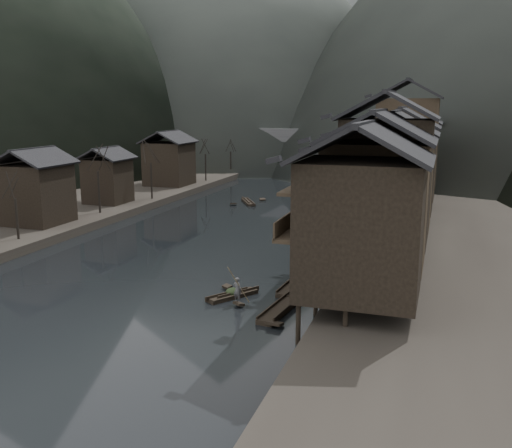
% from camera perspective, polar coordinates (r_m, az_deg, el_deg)
% --- Properties ---
extents(water, '(300.00, 300.00, 0.00)m').
position_cam_1_polar(water, '(48.49, -9.23, -4.88)').
color(water, black).
rests_on(water, ground).
extents(left_bank, '(40.00, 200.00, 1.20)m').
position_cam_1_polar(left_bank, '(99.81, -16.60, 3.81)').
color(left_bank, '#2D2823').
rests_on(left_bank, ground).
extents(stilt_houses, '(9.00, 67.60, 16.90)m').
position_cam_1_polar(stilt_houses, '(60.76, 14.13, 6.86)').
color(stilt_houses, black).
rests_on(stilt_houses, ground).
extents(left_houses, '(8.10, 53.20, 8.73)m').
position_cam_1_polar(left_houses, '(74.78, -16.31, 5.15)').
color(left_houses, black).
rests_on(left_houses, left_bank).
extents(bare_trees, '(3.80, 72.48, 7.59)m').
position_cam_1_polar(bare_trees, '(73.52, -13.69, 5.71)').
color(bare_trees, black).
rests_on(bare_trees, left_bank).
extents(moored_sampans, '(3.07, 60.66, 0.47)m').
position_cam_1_polar(moored_sampans, '(64.64, 9.43, -0.45)').
color(moored_sampans, black).
rests_on(moored_sampans, water).
extents(midriver_boats, '(14.26, 31.82, 0.45)m').
position_cam_1_polar(midriver_boats, '(90.44, 4.27, 3.22)').
color(midriver_boats, black).
rests_on(midriver_boats, water).
extents(stone_bridge, '(40.00, 6.00, 9.00)m').
position_cam_1_polar(stone_bridge, '(115.45, 7.44, 7.51)').
color(stone_bridge, '#4C4C4F').
rests_on(stone_bridge, ground).
extents(hero_sampan, '(3.06, 4.15, 0.43)m').
position_cam_1_polar(hero_sampan, '(42.05, -2.35, -7.10)').
color(hero_sampan, black).
rests_on(hero_sampan, water).
extents(cargo_heap, '(0.98, 1.29, 0.59)m').
position_cam_1_polar(cargo_heap, '(42.07, -2.41, -6.34)').
color(cargo_heap, black).
rests_on(cargo_heap, hero_sampan).
extents(boatman, '(0.76, 0.60, 1.82)m').
position_cam_1_polar(boatman, '(40.24, -1.88, -6.27)').
color(boatman, '#515053').
rests_on(boatman, hero_sampan).
extents(bamboo_pole, '(1.14, 2.04, 3.44)m').
position_cam_1_polar(bamboo_pole, '(39.43, -1.63, -2.67)').
color(bamboo_pole, '#8C7A51').
rests_on(bamboo_pole, boatman).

